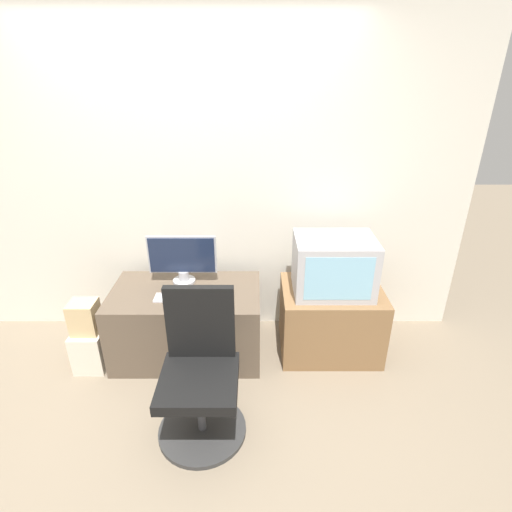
{
  "coord_description": "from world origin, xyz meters",
  "views": [
    {
      "loc": [
        0.48,
        -1.76,
        2.12
      ],
      "look_at": [
        0.49,
        0.97,
        0.82
      ],
      "focal_mm": 28.0,
      "sensor_mm": 36.0,
      "label": 1
    }
  ],
  "objects_px": {
    "crt_tv": "(333,265)",
    "cardboard_box_lower": "(91,349)",
    "keyboard": "(174,298)",
    "office_chair": "(200,378)",
    "mouse": "(201,296)",
    "main_monitor": "(182,259)"
  },
  "relations": [
    {
      "from": "keyboard",
      "to": "crt_tv",
      "type": "relative_size",
      "value": 0.51
    },
    {
      "from": "main_monitor",
      "to": "office_chair",
      "type": "relative_size",
      "value": 0.56
    },
    {
      "from": "main_monitor",
      "to": "crt_tv",
      "type": "relative_size",
      "value": 0.9
    },
    {
      "from": "mouse",
      "to": "office_chair",
      "type": "relative_size",
      "value": 0.06
    },
    {
      "from": "main_monitor",
      "to": "crt_tv",
      "type": "distance_m",
      "value": 1.16
    },
    {
      "from": "main_monitor",
      "to": "crt_tv",
      "type": "bearing_deg",
      "value": -5.52
    },
    {
      "from": "main_monitor",
      "to": "crt_tv",
      "type": "xyz_separation_m",
      "value": [
        1.15,
        -0.11,
        -0.0
      ]
    },
    {
      "from": "mouse",
      "to": "crt_tv",
      "type": "relative_size",
      "value": 0.09
    },
    {
      "from": "mouse",
      "to": "crt_tv",
      "type": "xyz_separation_m",
      "value": [
        0.98,
        0.13,
        0.19
      ]
    },
    {
      "from": "keyboard",
      "to": "cardboard_box_lower",
      "type": "xyz_separation_m",
      "value": [
        -0.67,
        -0.06,
        -0.42
      ]
    },
    {
      "from": "crt_tv",
      "to": "office_chair",
      "type": "relative_size",
      "value": 0.62
    },
    {
      "from": "cardboard_box_lower",
      "to": "keyboard",
      "type": "bearing_deg",
      "value": 5.17
    },
    {
      "from": "keyboard",
      "to": "office_chair",
      "type": "bearing_deg",
      "value": -68.03
    },
    {
      "from": "mouse",
      "to": "office_chair",
      "type": "distance_m",
      "value": 0.68
    },
    {
      "from": "main_monitor",
      "to": "mouse",
      "type": "bearing_deg",
      "value": -55.12
    },
    {
      "from": "office_chair",
      "to": "cardboard_box_lower",
      "type": "bearing_deg",
      "value": 148.34
    },
    {
      "from": "crt_tv",
      "to": "keyboard",
      "type": "bearing_deg",
      "value": -173.02
    },
    {
      "from": "keyboard",
      "to": "crt_tv",
      "type": "bearing_deg",
      "value": 6.98
    },
    {
      "from": "crt_tv",
      "to": "office_chair",
      "type": "distance_m",
      "value": 1.27
    },
    {
      "from": "office_chair",
      "to": "main_monitor",
      "type": "bearing_deg",
      "value": 104.42
    },
    {
      "from": "crt_tv",
      "to": "cardboard_box_lower",
      "type": "distance_m",
      "value": 1.96
    },
    {
      "from": "keyboard",
      "to": "office_chair",
      "type": "distance_m",
      "value": 0.71
    }
  ]
}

